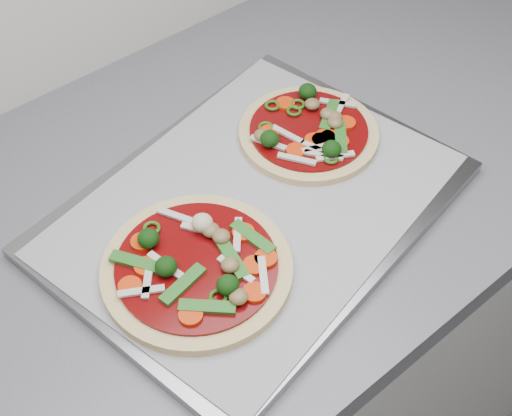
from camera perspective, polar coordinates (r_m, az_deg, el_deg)
base_cabinet at (r=1.55m, az=16.51°, el=0.58°), size 3.60×0.60×0.86m
baking_tray at (r=0.84m, az=-0.11°, el=0.01°), size 0.52×0.42×0.02m
parchment at (r=0.83m, az=-0.11°, el=0.40°), size 0.50×0.41×0.00m
pizza_left at (r=0.76m, az=-4.73°, el=-4.70°), size 0.25×0.25×0.03m
pizza_right at (r=0.91m, az=4.26°, el=6.15°), size 0.23×0.23×0.03m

